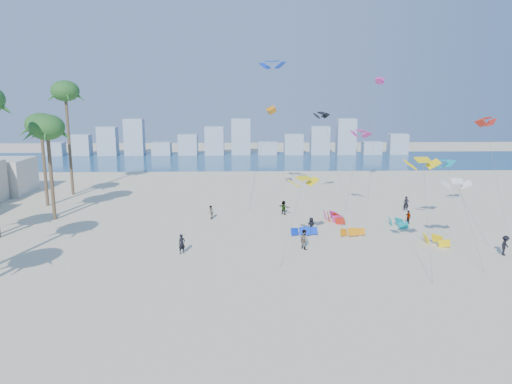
{
  "coord_description": "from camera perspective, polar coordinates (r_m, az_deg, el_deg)",
  "views": [
    {
      "loc": [
        1.62,
        -30.78,
        14.1
      ],
      "look_at": [
        3.0,
        16.0,
        4.5
      ],
      "focal_mm": 33.72,
      "sensor_mm": 36.0,
      "label": 1
    }
  ],
  "objects": [
    {
      "name": "ground",
      "position": [
        33.9,
        -4.39,
        -13.02
      ],
      "size": [
        220.0,
        220.0,
        0.0
      ],
      "primitive_type": "plane",
      "color": "beige",
      "rests_on": "ground"
    },
    {
      "name": "kitesurfer_mid",
      "position": [
        44.78,
        5.72,
        -5.59
      ],
      "size": [
        1.06,
        1.12,
        1.83
      ],
      "primitive_type": "imported",
      "rotation": [
        0.0,
        0.0,
        2.14
      ],
      "color": "gray",
      "rests_on": "ground"
    },
    {
      "name": "grounded_kites",
      "position": [
        51.81,
        12.04,
        -3.94
      ],
      "size": [
        15.1,
        12.34,
        1.0
      ],
      "color": "#0C34D1",
      "rests_on": "ground"
    },
    {
      "name": "flying_kites",
      "position": [
        55.22,
        11.72,
        8.94
      ],
      "size": [
        27.1,
        33.91,
        18.61
      ],
      "color": "yellow",
      "rests_on": "ground"
    },
    {
      "name": "kitesurfer_near",
      "position": [
        43.75,
        -8.78,
        -6.12
      ],
      "size": [
        0.78,
        0.71,
        1.79
      ],
      "primitive_type": "imported",
      "rotation": [
        0.0,
        0.0,
        0.57
      ],
      "color": "black",
      "rests_on": "ground"
    },
    {
      "name": "kitesurfers_far",
      "position": [
        52.6,
        11.58,
        -3.25
      ],
      "size": [
        27.87,
        17.62,
        1.81
      ],
      "color": "black",
      "rests_on": "ground"
    },
    {
      "name": "distant_skyline",
      "position": [
        113.35,
        -3.12,
        6.0
      ],
      "size": [
        85.0,
        3.0,
        8.4
      ],
      "color": "#9EADBF",
      "rests_on": "ground"
    },
    {
      "name": "ocean",
      "position": [
        103.76,
        -2.57,
        3.77
      ],
      "size": [
        220.0,
        220.0,
        0.0
      ],
      "primitive_type": "plane",
      "color": "navy",
      "rests_on": "ground"
    }
  ]
}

